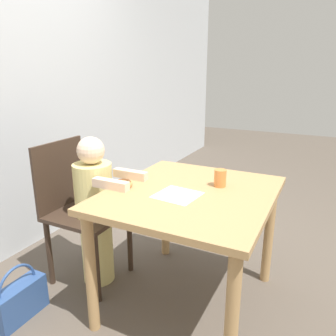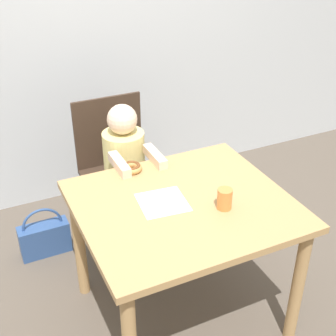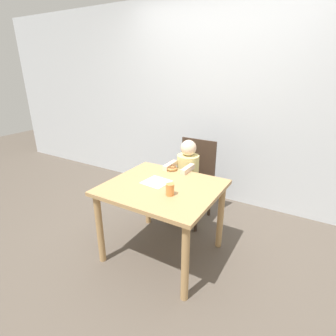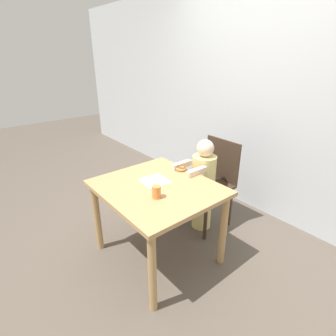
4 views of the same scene
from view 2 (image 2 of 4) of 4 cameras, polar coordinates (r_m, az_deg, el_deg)
name	(u,v)px [view 2 (image 2 of 4)]	position (r m, az deg, el deg)	size (l,w,h in m)	color
ground_plane	(181,311)	(2.65, 1.63, -17.07)	(12.00, 12.00, 0.00)	brown
wall_back	(85,20)	(3.20, -10.05, 17.33)	(8.00, 0.05, 2.50)	silver
dining_table	(183,221)	(2.24, 1.86, -6.45)	(0.97, 0.87, 0.72)	tan
chair	(118,172)	(2.86, -6.09, -0.50)	(0.42, 0.45, 0.92)	#38281E
child_figure	(126,182)	(2.75, -5.17, -1.67)	(0.25, 0.44, 0.97)	#E0D17F
donut	(132,167)	(2.41, -4.46, 0.07)	(0.11, 0.11, 0.04)	tan
napkin	(163,202)	(2.17, -0.66, -4.20)	(0.24, 0.24, 0.00)	white
handbag	(45,237)	(3.02, -14.82, -8.18)	(0.30, 0.11, 0.33)	#2D4C84
cup	(225,199)	(2.12, 6.91, -3.76)	(0.07, 0.07, 0.10)	orange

